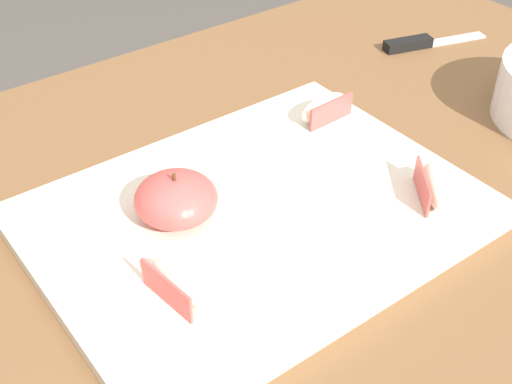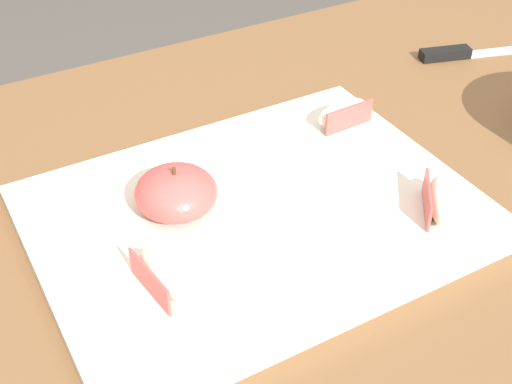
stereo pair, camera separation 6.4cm
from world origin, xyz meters
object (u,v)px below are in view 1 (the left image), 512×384
cutting_board (256,215)px  apple_wedge_back (177,283)px  paring_knife (416,43)px  apple_wedge_middle (434,186)px  apple_half_skin_up (176,199)px  apple_wedge_right (325,108)px

cutting_board → apple_wedge_back: size_ratio=6.06×
paring_knife → cutting_board: bearing=-157.6°
apple_wedge_back → paring_knife: 0.58m
apple_wedge_middle → apple_wedge_back: (-0.27, 0.04, 0.00)m
cutting_board → paring_knife: size_ratio=2.63×
apple_wedge_back → paring_knife: (0.53, 0.22, -0.02)m
apple_half_skin_up → cutting_board: bearing=-27.5°
cutting_board → apple_wedge_right: bearing=27.6°
apple_wedge_right → apple_wedge_back: same height
apple_wedge_right → cutting_board: bearing=-152.4°
apple_wedge_middle → paring_knife: apple_wedge_middle is taller
apple_wedge_middle → apple_wedge_back: 0.27m
apple_wedge_right → apple_half_skin_up: bearing=-167.9°
apple_half_skin_up → paring_knife: 0.50m
apple_half_skin_up → apple_wedge_middle: bearing=-30.1°
cutting_board → apple_wedge_back: apple_wedge_back is taller
cutting_board → apple_wedge_right: (0.16, 0.08, 0.02)m
cutting_board → paring_knife: bearing=22.4°
apple_half_skin_up → apple_wedge_right: (0.23, 0.05, -0.01)m
cutting_board → apple_wedge_middle: size_ratio=6.26×
apple_half_skin_up → apple_wedge_middle: apple_half_skin_up is taller
apple_wedge_middle → apple_wedge_right: bearing=86.0°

